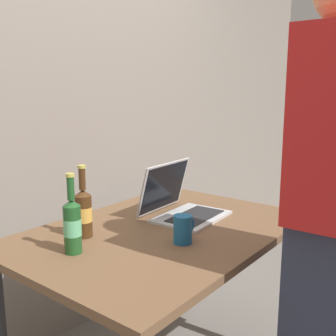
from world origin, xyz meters
The scene contains 7 objects.
desk centered at (0.00, 0.00, 0.67)m, with size 1.20×0.85×0.77m.
laptop centered at (0.19, 0.04, 0.83)m, with size 0.36×0.33×0.24m.
beer_bottle_brown centered at (-0.26, 0.18, 0.87)m, with size 0.07×0.07×0.29m.
beer_bottle_dark centered at (-0.39, 0.09, 0.88)m, with size 0.06×0.06×0.29m.
person_figure centered at (0.02, -0.66, 0.90)m, with size 0.39×0.27×1.74m.
coffee_mug centered at (-0.07, -0.16, 0.82)m, with size 0.11×0.07×0.11m.
back_wall centered at (0.00, 0.75, 1.30)m, with size 6.00×0.10×2.60m, color gray.
Camera 1 is at (-1.23, -1.00, 1.34)m, focal length 42.94 mm.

